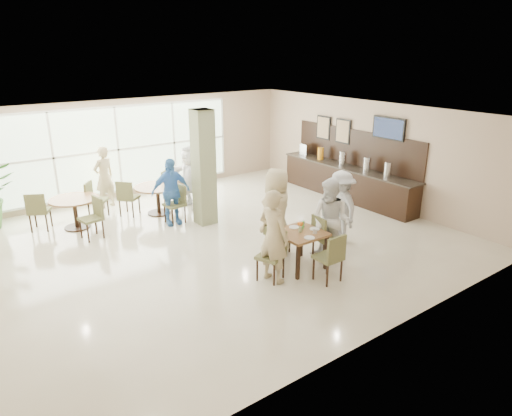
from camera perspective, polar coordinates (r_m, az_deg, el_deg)
ground at (r=10.36m, az=-4.84°, el=-4.19°), size 10.00×10.00×0.00m
room_shell at (r=9.80m, az=-5.12°, el=4.97°), size 10.00×10.00×10.00m
window_bank at (r=13.62m, az=-16.84°, el=6.99°), size 7.00×0.04×7.00m
column at (r=11.08m, az=-6.56°, el=4.99°), size 0.45×0.45×2.80m
main_table at (r=8.95m, az=5.54°, el=-3.62°), size 0.87×0.87×0.75m
round_table_left at (r=11.73m, az=-21.75°, el=0.36°), size 1.15×1.15×0.75m
round_table_right at (r=12.15m, az=-12.19°, el=1.99°), size 1.19×1.19×0.75m
chairs_main_table at (r=9.01m, az=5.58°, el=-4.64°), size 2.01×2.01×0.95m
chairs_table_left at (r=11.72m, az=-21.56°, el=-0.19°), size 2.00×1.83×0.95m
chairs_table_right at (r=12.17m, az=-12.06°, el=1.46°), size 1.96×1.92×0.95m
tabletop_clutter at (r=8.93m, az=5.81°, el=-2.54°), size 0.77×0.78×0.21m
buffet_counter at (r=13.40m, az=11.27°, el=3.51°), size 0.64×4.70×1.95m
wall_tv at (r=12.55m, az=16.24°, el=9.54°), size 0.06×1.00×0.58m
framed_art_a at (r=13.62m, az=10.81°, el=9.40°), size 0.05×0.55×0.70m
framed_art_b at (r=14.17m, az=8.43°, el=9.91°), size 0.05×0.55×0.70m
teen_left at (r=8.32m, az=2.20°, el=-3.55°), size 0.54×0.72×1.78m
teen_far at (r=9.46m, az=2.61°, el=-0.46°), size 1.02×0.79×1.84m
teen_right at (r=9.27m, az=9.33°, el=-1.59°), size 0.87×0.99×1.70m
teen_standing at (r=10.20m, az=10.54°, el=0.10°), size 0.89×1.19×1.64m
adult_a at (r=11.26m, az=-10.60°, el=2.01°), size 1.02×0.65×1.66m
adult_b at (r=12.42m, az=-8.22°, el=3.90°), size 0.90×1.67×1.71m
adult_standing at (r=12.96m, az=-18.45°, el=3.68°), size 0.71×0.58×1.68m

